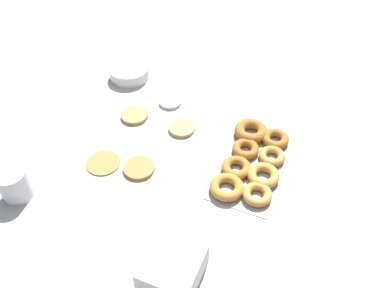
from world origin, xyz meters
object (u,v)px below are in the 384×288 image
object	(u,v)px
donut_tray	(252,160)
batter_bowl	(129,73)
pancake_0	(139,168)
container_stack	(173,269)
pancake_1	(135,115)
pancake_2	(103,162)
pancake_4	(170,102)
paper_cup	(14,185)
pancake_3	(182,128)

from	to	relation	value
donut_tray	batter_bowl	world-z (taller)	batter_bowl
pancake_0	container_stack	size ratio (longest dim) A/B	0.67
pancake_1	pancake_2	xyz separation A→B (m)	(-0.24, -0.02, -0.00)
pancake_2	pancake_4	size ratio (longest dim) A/B	1.31
pancake_4	paper_cup	world-z (taller)	paper_cup
pancake_1	container_stack	xyz separation A→B (m)	(-0.51, -0.38, 0.03)
pancake_3	batter_bowl	xyz separation A→B (m)	(0.20, 0.32, 0.02)
pancake_3	pancake_4	world-z (taller)	same
pancake_0	batter_bowl	size ratio (longest dim) A/B	0.64
pancake_2	paper_cup	bearing A→B (deg)	141.60
pancake_0	pancake_4	bearing A→B (deg)	8.02
pancake_3	container_stack	bearing A→B (deg)	-158.56
pancake_2	batter_bowl	xyz separation A→B (m)	(0.45, 0.15, 0.02)
donut_tray	paper_cup	world-z (taller)	paper_cup
pancake_4	donut_tray	distance (m)	0.41
pancake_4	container_stack	distance (m)	0.70
batter_bowl	paper_cup	size ratio (longest dim) A/B	1.61
pancake_1	container_stack	bearing A→B (deg)	-142.97
batter_bowl	container_stack	bearing A→B (deg)	-144.13
paper_cup	container_stack	bearing A→B (deg)	-96.60
donut_tray	batter_bowl	distance (m)	0.65
pancake_0	donut_tray	world-z (taller)	donut_tray
pancake_0	pancake_2	size ratio (longest dim) A/B	0.92
pancake_1	batter_bowl	world-z (taller)	batter_bowl
pancake_2	pancake_3	size ratio (longest dim) A/B	1.19
pancake_1	batter_bowl	size ratio (longest dim) A/B	0.63
pancake_3	paper_cup	distance (m)	0.56
paper_cup	pancake_2	bearing A→B (deg)	-38.40
pancake_2	pancake_3	xyz separation A→B (m)	(0.24, -0.17, 0.00)
donut_tray	paper_cup	size ratio (longest dim) A/B	3.90
pancake_4	donut_tray	bearing A→B (deg)	-115.82
pancake_2	donut_tray	xyz separation A→B (m)	(0.18, -0.44, 0.01)
paper_cup	pancake_3	bearing A→B (deg)	-36.32
pancake_2	paper_cup	size ratio (longest dim) A/B	1.12
pancake_3	donut_tray	size ratio (longest dim) A/B	0.24
pancake_4	donut_tray	xyz separation A→B (m)	(-0.18, -0.37, 0.01)
pancake_0	paper_cup	world-z (taller)	paper_cup
pancake_4	pancake_1	bearing A→B (deg)	144.36
batter_bowl	paper_cup	world-z (taller)	paper_cup
pancake_1	paper_cup	distance (m)	0.47
pancake_1	pancake_0	bearing A→B (deg)	-148.61
pancake_2	paper_cup	distance (m)	0.27
pancake_4	container_stack	world-z (taller)	container_stack
pancake_3	container_stack	world-z (taller)	container_stack
pancake_1	batter_bowl	distance (m)	0.25
pancake_3	container_stack	distance (m)	0.55
pancake_4	batter_bowl	bearing A→B (deg)	68.28
pancake_1	paper_cup	xyz separation A→B (m)	(-0.45, 0.15, 0.04)
pancake_2	paper_cup	xyz separation A→B (m)	(-0.21, 0.16, 0.04)
pancake_1	container_stack	size ratio (longest dim) A/B	0.66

